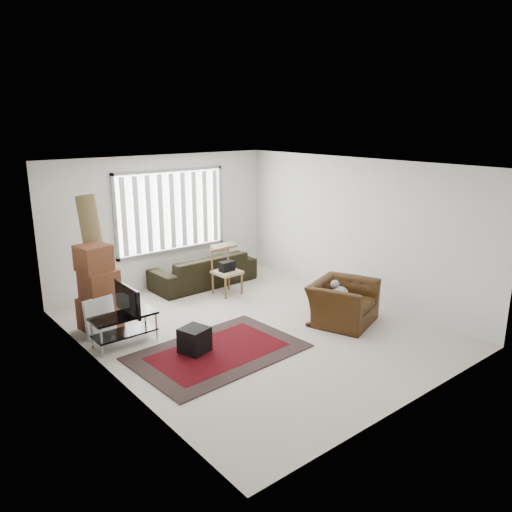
# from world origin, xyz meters

# --- Properties ---
(room) EXTENTS (6.00, 6.02, 2.71)m
(room) POSITION_xyz_m (0.03, 0.51, 1.76)
(room) COLOR #C0B4A4
(room) RESTS_ON ground
(persian_rug) EXTENTS (2.55, 1.77, 0.02)m
(persian_rug) POSITION_xyz_m (-1.00, -0.38, 0.01)
(persian_rug) COLOR black
(persian_rug) RESTS_ON ground
(tv_stand) EXTENTS (0.99, 0.45, 0.49)m
(tv_stand) POSITION_xyz_m (-1.95, 0.76, 0.36)
(tv_stand) COLOR black
(tv_stand) RESTS_ON ground
(tv) EXTENTS (0.10, 0.80, 0.46)m
(tv) POSITION_xyz_m (-1.95, 0.76, 0.73)
(tv) COLOR black
(tv) RESTS_ON tv_stand
(subwoofer) EXTENTS (0.47, 0.47, 0.38)m
(subwoofer) POSITION_xyz_m (-1.27, -0.16, 0.21)
(subwoofer) COLOR black
(subwoofer) RESTS_ON persian_rug
(moving_boxes) EXTENTS (0.66, 0.61, 1.43)m
(moving_boxes) POSITION_xyz_m (-1.99, 1.61, 0.67)
(moving_boxes) COLOR brown
(moving_boxes) RESTS_ON ground
(white_flatpack) EXTENTS (0.52, 0.22, 0.65)m
(white_flatpack) POSITION_xyz_m (-2.12, 1.30, 0.32)
(white_flatpack) COLOR silver
(white_flatpack) RESTS_ON ground
(rolled_rug) EXTENTS (0.34, 0.82, 2.19)m
(rolled_rug) POSITION_xyz_m (-1.85, 1.94, 1.09)
(rolled_rug) COLOR brown
(rolled_rug) RESTS_ON ground
(sofa) EXTENTS (2.25, 1.00, 0.86)m
(sofa) POSITION_xyz_m (0.61, 2.45, 0.43)
(sofa) COLOR black
(sofa) RESTS_ON ground
(side_chair) EXTENTS (0.51, 0.51, 0.91)m
(side_chair) POSITION_xyz_m (0.64, 1.67, 0.50)
(side_chair) COLOR #978363
(side_chair) RESTS_ON ground
(armchair) EXTENTS (1.37, 1.28, 0.82)m
(armchair) POSITION_xyz_m (1.33, -0.77, 0.41)
(armchair) COLOR #341E0A
(armchair) RESTS_ON ground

